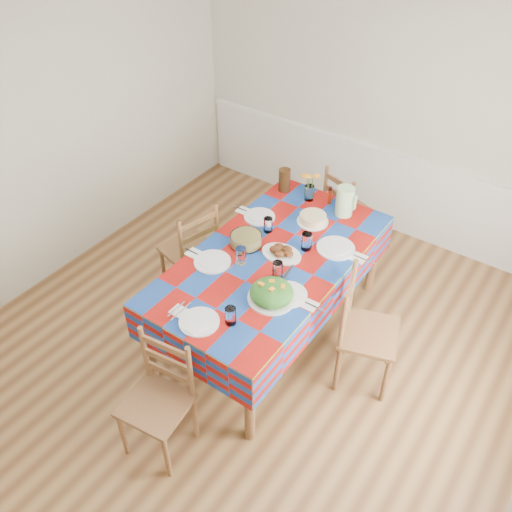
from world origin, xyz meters
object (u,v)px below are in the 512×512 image
at_px(chair_near, 159,400).
at_px(chair_left, 192,251).
at_px(meat_platter, 282,252).
at_px(chair_far, 346,213).
at_px(tea_pitcher, 284,180).
at_px(green_pitcher, 345,201).
at_px(chair_right, 363,332).
at_px(dining_table, 272,266).

xyz_separation_m(chair_near, chair_left, (-0.87, 1.38, 0.01)).
relative_size(meat_platter, chair_far, 0.35).
bearing_deg(chair_left, chair_far, 162.43).
height_order(tea_pitcher, chair_left, tea_pitcher).
relative_size(tea_pitcher, chair_near, 0.23).
bearing_deg(green_pitcher, chair_right, -52.15).
xyz_separation_m(green_pitcher, tea_pitcher, (-0.65, 0.02, -0.02)).
xyz_separation_m(green_pitcher, chair_left, (-1.07, -0.88, -0.49)).
bearing_deg(tea_pitcher, green_pitcher, -1.95).
distance_m(tea_pitcher, chair_left, 1.10).
bearing_deg(chair_near, meat_platter, 80.19).
distance_m(chair_far, chair_right, 1.67).
height_order(dining_table, chair_near, chair_near).
xyz_separation_m(dining_table, chair_near, (-0.01, -1.39, -0.27)).
height_order(chair_near, chair_left, chair_left).
distance_m(green_pitcher, chair_left, 1.47).
height_order(green_pitcher, chair_far, green_pitcher).
bearing_deg(green_pitcher, dining_table, -102.18).
bearing_deg(dining_table, chair_left, -179.25).
bearing_deg(green_pitcher, tea_pitcher, 178.05).
bearing_deg(chair_near, green_pitcher, 77.51).
bearing_deg(chair_left, chair_near, 46.50).
xyz_separation_m(dining_table, chair_far, (-0.02, 1.39, -0.27)).
bearing_deg(dining_table, chair_near, -90.25).
xyz_separation_m(green_pitcher, chair_far, (-0.20, 0.52, -0.50)).
xyz_separation_m(green_pitcher, chair_right, (0.69, -0.89, -0.47)).
distance_m(chair_near, chair_right, 1.63).
height_order(meat_platter, chair_left, chair_left).
relative_size(chair_near, chair_far, 1.01).
relative_size(tea_pitcher, chair_right, 0.21).
distance_m(meat_platter, chair_right, 0.91).
relative_size(dining_table, green_pitcher, 8.06).
bearing_deg(meat_platter, chair_far, 92.86).
distance_m(dining_table, tea_pitcher, 1.03).
relative_size(meat_platter, chair_left, 0.34).
height_order(dining_table, chair_left, chair_left).
bearing_deg(chair_left, green_pitcher, 143.74).
bearing_deg(dining_table, chair_far, 90.62).
distance_m(meat_platter, chair_near, 1.51).
xyz_separation_m(dining_table, tea_pitcher, (-0.46, 0.90, 0.21)).
bearing_deg(tea_pitcher, chair_near, -78.74).
bearing_deg(chair_left, dining_table, 104.85).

